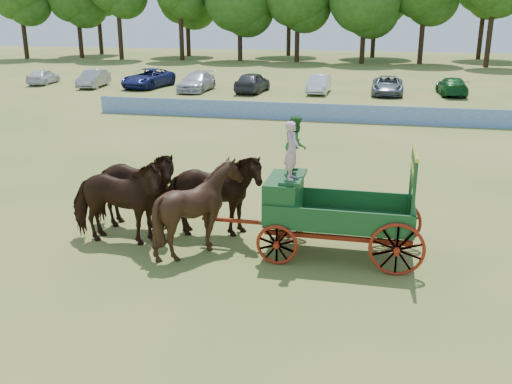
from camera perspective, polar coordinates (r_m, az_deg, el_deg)
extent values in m
plane|color=olive|center=(17.20, -0.62, -3.78)|extent=(160.00, 160.00, 0.00)
imported|color=black|center=(16.24, -13.78, -0.96)|extent=(3.00, 1.44, 2.49)
imported|color=black|center=(17.18, -12.20, 0.19)|extent=(3.00, 1.46, 2.49)
imported|color=black|center=(15.35, -5.71, -1.60)|extent=(2.60, 2.40, 2.50)
imported|color=black|center=(16.35, -4.52, -0.36)|extent=(3.17, 1.93, 2.49)
cube|color=maroon|center=(15.58, 2.73, -3.79)|extent=(0.12, 2.00, 0.12)
cube|color=maroon|center=(15.40, 13.83, -4.57)|extent=(0.12, 2.00, 0.12)
cube|color=maroon|center=(14.86, 8.09, -4.55)|extent=(3.80, 0.10, 0.12)
cube|color=maroon|center=(15.88, 8.43, -3.07)|extent=(3.80, 0.10, 0.12)
cube|color=maroon|center=(15.69, -0.50, -3.02)|extent=(2.80, 0.09, 0.09)
cube|color=#1C5423|center=(15.27, 8.31, -2.81)|extent=(3.80, 1.80, 0.10)
cube|color=#1C5423|center=(14.34, 8.08, -2.89)|extent=(3.80, 0.06, 0.55)
cube|color=#1C5423|center=(16.00, 8.61, -0.72)|extent=(3.80, 0.06, 0.55)
cube|color=#1C5423|center=(15.17, 15.45, -2.22)|extent=(0.06, 1.80, 0.55)
cube|color=#1C5423|center=(15.26, 2.78, -0.47)|extent=(0.85, 1.70, 1.05)
cube|color=#1C5423|center=(15.05, 3.75, 1.53)|extent=(0.55, 1.50, 0.08)
cube|color=#1C5423|center=(15.38, 1.38, -1.08)|extent=(0.10, 1.60, 0.65)
cube|color=#1C5423|center=(15.45, 2.02, -2.18)|extent=(0.55, 1.60, 0.06)
cube|color=#1C5423|center=(14.20, 15.47, -0.81)|extent=(0.08, 0.08, 1.80)
cube|color=#1C5423|center=(15.73, 15.25, 1.00)|extent=(0.08, 0.08, 1.80)
cube|color=#1C5423|center=(14.80, 15.54, 2.36)|extent=(0.07, 1.75, 0.75)
cube|color=gold|center=(14.70, 15.67, 3.86)|extent=(0.08, 1.80, 0.09)
cube|color=gold|center=(14.80, 15.38, 2.37)|extent=(0.02, 1.30, 0.12)
torus|color=maroon|center=(14.73, 2.09, -5.29)|extent=(1.09, 0.09, 1.09)
torus|color=maroon|center=(16.47, 3.30, -2.76)|extent=(1.09, 0.09, 1.09)
torus|color=maroon|center=(14.48, 13.90, -5.61)|extent=(1.39, 0.09, 1.39)
torus|color=maroon|center=(16.25, 13.82, -3.00)|extent=(1.39, 0.09, 1.39)
imported|color=beige|center=(14.51, 3.60, 4.16)|extent=(0.36, 0.55, 1.51)
imported|color=#235F24|center=(15.18, 4.02, 4.79)|extent=(0.58, 0.74, 1.52)
cube|color=#204FB1|center=(34.39, 4.64, 8.00)|extent=(26.00, 0.08, 1.05)
imported|color=silver|center=(55.03, -20.52, 10.78)|extent=(2.14, 4.23, 1.38)
imported|color=gray|center=(51.40, -15.93, 10.84)|extent=(2.07, 4.58, 1.46)
imported|color=navy|center=(50.18, -10.73, 11.12)|extent=(3.38, 5.99, 1.58)
imported|color=silver|center=(47.38, -5.95, 10.90)|extent=(2.15, 5.16, 1.49)
imported|color=#333338|center=(46.36, -0.36, 10.92)|extent=(2.28, 4.89, 1.62)
imported|color=silver|center=(46.11, 6.32, 10.67)|extent=(1.58, 4.40, 1.44)
imported|color=slate|center=(46.23, 13.00, 10.34)|extent=(2.37, 5.12, 1.42)
imported|color=#144C1E|center=(47.28, 18.99, 9.97)|extent=(2.24, 4.87, 1.38)
cylinder|color=#382314|center=(85.33, -22.09, 13.93)|extent=(0.60, 0.60, 4.99)
cylinder|color=#382314|center=(84.44, -17.15, 14.35)|extent=(0.60, 0.60, 4.86)
cylinder|color=#382314|center=(80.29, -13.41, 14.78)|extent=(0.60, 0.60, 5.62)
cylinder|color=#382314|center=(77.56, -7.46, 14.89)|extent=(0.60, 0.60, 5.31)
cylinder|color=#382314|center=(76.21, -1.61, 14.62)|extent=(0.60, 0.60, 4.35)
cylinder|color=#382314|center=(74.62, 4.13, 14.63)|extent=(0.60, 0.60, 4.65)
cylinder|color=#382314|center=(73.22, 10.60, 14.19)|extent=(0.60, 0.60, 4.29)
cylinder|color=#382314|center=(74.61, 16.19, 14.23)|extent=(0.60, 0.60, 5.24)
cylinder|color=#382314|center=(72.40, 22.23, 13.65)|extent=(0.60, 0.60, 5.49)
cylinder|color=#382314|center=(90.73, -15.31, 14.97)|extent=(0.60, 0.60, 5.76)
cylinder|color=#382314|center=(84.60, -6.79, 14.94)|extent=(0.60, 0.60, 4.71)
cylinder|color=#382314|center=(84.83, 3.28, 15.29)|extent=(0.60, 0.60, 5.46)
cylinder|color=#382314|center=(83.15, 11.66, 14.90)|extent=(0.60, 0.60, 5.39)
cylinder|color=#382314|center=(83.84, 21.53, 14.21)|extent=(0.60, 0.60, 5.75)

